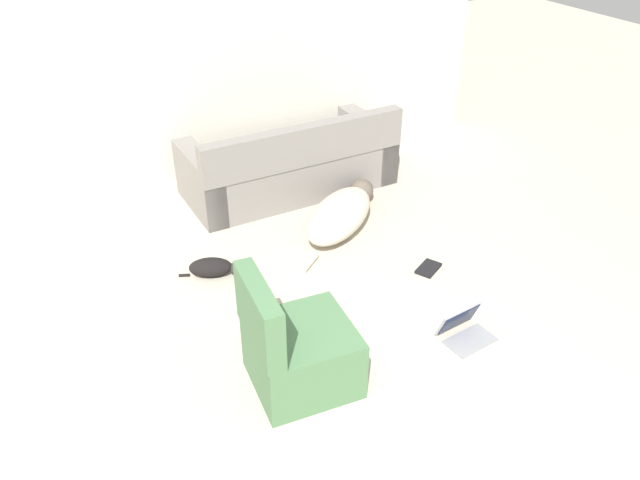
% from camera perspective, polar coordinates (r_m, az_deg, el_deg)
% --- Properties ---
extents(wall_back, '(7.35, 0.06, 2.70)m').
position_cam_1_polar(wall_back, '(6.16, -15.62, 16.24)').
color(wall_back, silver).
rests_on(wall_back, ground_plane).
extents(couch, '(2.07, 0.95, 0.81)m').
position_cam_1_polar(couch, '(6.23, -2.76, 6.85)').
color(couch, gray).
rests_on(couch, ground_plane).
extents(dog, '(1.22, 1.01, 0.29)m').
position_cam_1_polar(dog, '(5.64, 1.94, 2.48)').
color(dog, beige).
rests_on(dog, ground_plane).
extents(cat, '(0.51, 0.30, 0.16)m').
position_cam_1_polar(cat, '(5.10, -9.69, -2.49)').
color(cat, black).
rests_on(cat, ground_plane).
extents(laptop_open, '(0.38, 0.32, 0.21)m').
position_cam_1_polar(laptop_open, '(4.56, 12.97, -7.84)').
color(laptop_open, gray).
rests_on(laptop_open, ground_plane).
extents(book_black, '(0.27, 0.23, 0.02)m').
position_cam_1_polar(book_black, '(5.21, 9.88, -2.57)').
color(book_black, black).
rests_on(book_black, ground_plane).
extents(side_chair, '(0.69, 0.65, 0.84)m').
position_cam_1_polar(side_chair, '(3.97, -2.18, -10.01)').
color(side_chair, '#4C754C').
rests_on(side_chair, ground_plane).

